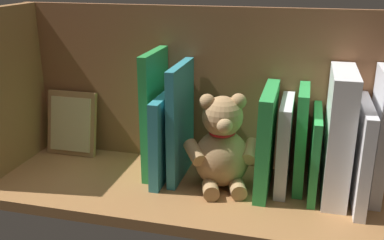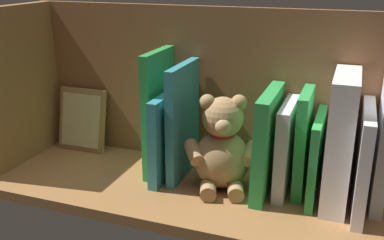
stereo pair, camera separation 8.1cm
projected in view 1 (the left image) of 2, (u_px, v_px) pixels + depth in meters
The scene contains 15 objects.
ground_plane at pixel (192, 190), 93.22cm from camera, with size 87.54×31.04×2.20cm, color #9E6B3D.
shelf_back_panel at pixel (207, 87), 99.21cm from camera, with size 87.54×1.50×35.20cm, color brown.
shelf_side_divider at pixel (6, 90), 96.99cm from camera, with size 2.40×25.04×35.20cm, color #9E6B3D.
book_0 at pixel (379, 135), 85.13cm from camera, with size 2.19×13.61×25.33cm, color silver.
book_1 at pixel (361, 153), 84.45cm from camera, with size 2.05×18.85×19.36cm, color silver.
dictionary_thick_white at pixel (338, 135), 85.52cm from camera, with size 4.58×16.51×25.07cm, color white.
book_2 at pixel (315, 152), 88.18cm from camera, with size 1.53×16.01×16.67cm, color green.
book_3 at pixel (301, 138), 89.71cm from camera, with size 2.05×12.68×20.67cm, color green.
book_4 at pixel (284, 144), 90.04cm from camera, with size 2.34×14.48×18.26cm, color silver.
book_5 at pixel (267, 140), 89.16cm from camera, with size 2.57×17.32×20.69cm, color green.
teddy_bear at pixel (222, 147), 90.12cm from camera, with size 15.18×14.78×19.63cm.
book_6 at pixel (181, 122), 93.76cm from camera, with size 1.79×15.36×24.43cm, color teal.
book_7 at pixel (166, 135), 94.55cm from camera, with size 2.05×17.32×18.44cm, color teal.
book_8 at pixel (155, 113), 95.37cm from camera, with size 1.84×14.08×26.70cm, color green.
picture_frame_leaning at pixel (72, 123), 106.79cm from camera, with size 12.23×4.51×15.20cm.
Camera 1 is at (-20.93, 80.58, 43.31)cm, focal length 41.82 mm.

